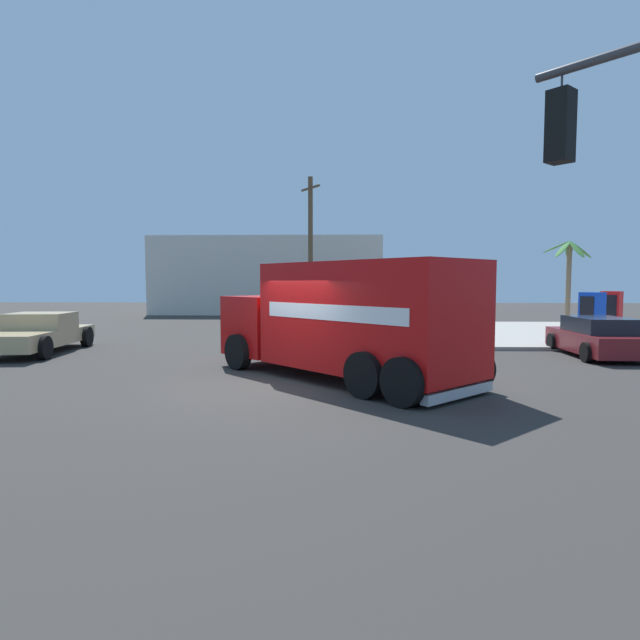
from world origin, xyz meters
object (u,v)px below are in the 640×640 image
Objects in this scene: utility_pole at (310,247)px; vending_machine_red at (611,309)px; palm_tree_far at (569,270)px; vending_machine_blue at (592,312)px; sedan_maroon at (597,337)px; delivery_truck at (346,320)px; pickup_tan at (38,332)px.

vending_machine_red is at bearing -21.03° from utility_pole.
vending_machine_blue is at bearing -97.92° from palm_tree_far.
sedan_maroon is 7.76m from vending_machine_blue.
delivery_truck is at bearing -152.44° from sedan_maroon.
pickup_tan reaches higher than sedan_maroon.
utility_pole is (-13.50, 8.88, 3.61)m from vending_machine_blue.
sedan_maroon is (8.39, 4.38, -0.89)m from delivery_truck.
pickup_tan is 2.89× the size of vending_machine_blue.
delivery_truck is 19.90m from vending_machine_red.
vending_machine_blue is at bearing -129.67° from vending_machine_red.
delivery_truck is 20.66m from utility_pole.
vending_machine_red is at bearing 21.27° from pickup_tan.
vending_machine_blue is (22.21, 6.75, 0.34)m from pickup_tan.
vending_machine_red and vending_machine_blue have the same top height.
sedan_maroon is 2.36× the size of vending_machine_red.
sedan_maroon is at bearing -0.95° from pickup_tan.
pickup_tan is at bearing -158.73° from vending_machine_red.
sedan_maroon is at bearing -114.19° from vending_machine_blue.
sedan_maroon is 2.36× the size of vending_machine_blue.
vending_machine_red is 0.20× the size of utility_pole.
palm_tree_far is 15.00m from utility_pole.
palm_tree_far is (22.74, 10.56, 2.39)m from pickup_tan.
utility_pole is at bearing 146.66° from vending_machine_blue.
utility_pole is at bearing 60.85° from pickup_tan.
vending_machine_blue is at bearing 65.81° from sedan_maroon.
delivery_truck is 9.50m from sedan_maroon.
palm_tree_far reaches higher than sedan_maroon.
utility_pole reaches higher than vending_machine_red.
pickup_tan is 2.89× the size of vending_machine_red.
utility_pole reaches higher than pickup_tan.
vending_machine_red is at bearing -29.28° from palm_tree_far.
delivery_truck is 16.28m from vending_machine_blue.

